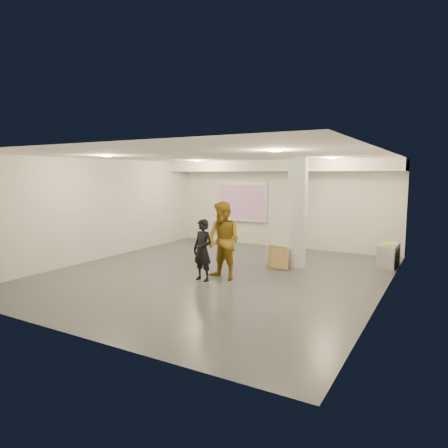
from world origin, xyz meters
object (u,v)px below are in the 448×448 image
Objects in this scene: column at (297,213)px; projection_screen at (241,202)px; woman at (203,250)px; man at (223,241)px; credenza at (389,255)px.

projection_screen is (-3.10, 2.65, 0.03)m from column.
projection_screen is at bearing 117.06° from woman.
column is at bearing 75.23° from man.
woman is 0.55m from man.
projection_screen is at bearing 124.65° from man.
column is 2.83m from credenza.
credenza is 0.57× the size of man.
column is 2.02× the size of woman.
column reaches higher than woman.
credenza is (5.32, -1.35, -1.21)m from projection_screen.
column is at bearing -147.58° from credenza.
woman is at bearing -126.34° from man.
man reaches higher than credenza.
column reaches higher than projection_screen.
projection_screen is 5.25m from man.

